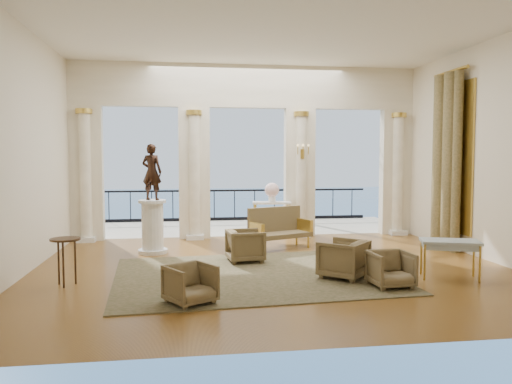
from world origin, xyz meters
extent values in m
plane|color=#44230D|center=(0.00, 0.00, 0.00)|extent=(9.00, 9.00, 0.00)
plane|color=#F2E6CB|center=(0.00, -4.00, 2.25)|extent=(9.00, 0.00, 9.00)
plane|color=#F2E6CB|center=(-4.50, 0.00, 2.25)|extent=(0.00, 8.00, 8.00)
plane|color=#F2E6CB|center=(4.50, 0.00, 2.25)|extent=(0.00, 8.00, 8.00)
plane|color=white|center=(0.00, 0.00, 4.50)|extent=(9.00, 9.00, 0.00)
cube|color=beige|center=(0.00, 3.85, 3.95)|extent=(9.00, 0.30, 1.10)
cube|color=beige|center=(-4.10, 3.85, 1.70)|extent=(0.80, 0.30, 3.40)
cylinder|color=beige|center=(-4.10, 3.67, 1.60)|extent=(0.28, 0.28, 3.20)
cylinder|color=gold|center=(-4.10, 3.67, 3.25)|extent=(0.40, 0.40, 0.12)
cube|color=silver|center=(-4.10, 3.67, 0.06)|extent=(0.45, 0.45, 0.12)
cube|color=beige|center=(-1.40, 3.85, 1.70)|extent=(0.80, 0.30, 3.40)
cylinder|color=beige|center=(-1.40, 3.67, 1.60)|extent=(0.28, 0.28, 3.20)
cylinder|color=gold|center=(-1.40, 3.67, 3.25)|extent=(0.40, 0.40, 0.12)
cube|color=silver|center=(-1.40, 3.67, 0.06)|extent=(0.45, 0.45, 0.12)
cube|color=beige|center=(1.40, 3.85, 1.70)|extent=(0.80, 0.30, 3.40)
cylinder|color=beige|center=(1.40, 3.67, 1.60)|extent=(0.28, 0.28, 3.20)
cylinder|color=gold|center=(1.40, 3.67, 3.25)|extent=(0.40, 0.40, 0.12)
cube|color=silver|center=(1.40, 3.67, 0.06)|extent=(0.45, 0.45, 0.12)
cube|color=beige|center=(4.10, 3.85, 1.70)|extent=(0.80, 0.30, 3.40)
cylinder|color=beige|center=(4.10, 3.67, 1.60)|extent=(0.28, 0.28, 3.20)
cylinder|color=gold|center=(4.10, 3.67, 3.25)|extent=(0.40, 0.40, 0.12)
cube|color=silver|center=(4.10, 3.67, 0.06)|extent=(0.45, 0.45, 0.12)
cube|color=#A9A18B|center=(0.00, 5.80, -0.05)|extent=(10.00, 3.60, 0.10)
cube|color=black|center=(0.00, 7.40, 1.00)|extent=(9.00, 0.06, 0.06)
cube|color=black|center=(0.00, 7.40, 0.05)|extent=(9.00, 0.06, 0.10)
cylinder|color=black|center=(0.00, 7.40, 0.50)|extent=(0.03, 0.03, 1.00)
cylinder|color=black|center=(-4.10, 7.40, 0.50)|extent=(0.03, 0.03, 1.00)
cylinder|color=black|center=(4.10, 7.40, 0.50)|extent=(0.03, 0.03, 1.00)
cylinder|color=#4C3823|center=(2.00, 6.60, 2.10)|extent=(0.20, 0.20, 4.20)
plane|color=navy|center=(0.00, 60.00, -6.00)|extent=(160.00, 160.00, 0.00)
cylinder|color=brown|center=(4.30, 1.05, 2.00)|extent=(0.26, 0.26, 4.00)
cylinder|color=brown|center=(4.26, 1.50, 2.00)|extent=(0.32, 0.32, 4.00)
cylinder|color=brown|center=(4.30, 1.95, 2.00)|extent=(0.26, 0.26, 4.00)
cylinder|color=gold|center=(4.35, 1.50, 4.05)|extent=(0.08, 1.40, 0.08)
cube|color=gold|center=(4.47, 1.50, 2.10)|extent=(0.04, 1.60, 3.40)
cube|color=gold|center=(1.40, 3.53, 2.20)|extent=(0.10, 0.04, 0.25)
cylinder|color=gold|center=(1.26, 3.45, 2.30)|extent=(0.02, 0.02, 0.22)
cylinder|color=gold|center=(1.40, 3.45, 2.30)|extent=(0.02, 0.02, 0.22)
cylinder|color=gold|center=(1.54, 3.45, 2.30)|extent=(0.02, 0.02, 0.22)
cube|color=#31391C|center=(-0.44, -0.48, 0.01)|extent=(5.10, 4.10, 0.02)
imported|color=#3F301D|center=(-1.58, -2.08, 0.32)|extent=(0.83, 0.82, 0.64)
imported|color=#3F301D|center=(1.66, -1.61, 0.33)|extent=(0.67, 0.63, 0.65)
imported|color=#3F301D|center=(1.09, -0.91, 0.37)|extent=(1.00, 1.00, 0.75)
imported|color=#3F301D|center=(-0.44, 0.70, 0.36)|extent=(0.73, 0.77, 0.72)
cube|color=#3F301D|center=(0.55, 2.03, 0.32)|extent=(1.55, 1.10, 0.11)
cube|color=#3F301D|center=(0.44, 2.29, 0.66)|extent=(1.35, 0.64, 0.58)
cube|color=gold|center=(-0.07, 1.77, 0.51)|extent=(0.31, 0.57, 0.28)
cube|color=gold|center=(1.16, 2.29, 0.51)|extent=(0.31, 0.57, 0.28)
cylinder|color=gold|center=(0.07, 1.58, 0.13)|extent=(0.05, 0.05, 0.27)
cylinder|color=gold|center=(1.21, 2.06, 0.13)|extent=(0.05, 0.05, 0.27)
cylinder|color=gold|center=(-0.11, 2.01, 0.13)|extent=(0.05, 0.05, 0.27)
cylinder|color=gold|center=(1.02, 2.49, 0.13)|extent=(0.05, 0.05, 0.27)
cube|color=#9AB5C2|center=(2.93, -1.17, 0.65)|extent=(1.10, 0.83, 0.04)
cylinder|color=gold|center=(2.43, -1.24, 0.31)|extent=(0.04, 0.04, 0.63)
cylinder|color=gold|center=(3.28, -1.53, 0.31)|extent=(0.04, 0.04, 0.63)
cylinder|color=gold|center=(2.58, -0.82, 0.31)|extent=(0.04, 0.04, 0.63)
cylinder|color=gold|center=(3.42, -1.11, 0.31)|extent=(0.04, 0.04, 0.63)
cylinder|color=silver|center=(-2.36, 1.89, 0.04)|extent=(0.64, 0.64, 0.09)
cylinder|color=silver|center=(-2.36, 1.89, 0.59)|extent=(0.47, 0.47, 1.03)
cylinder|color=silver|center=(-2.36, 1.89, 1.15)|extent=(0.60, 0.60, 0.06)
imported|color=black|center=(-2.36, 1.89, 1.79)|extent=(0.52, 0.44, 1.23)
cube|color=silver|center=(0.60, 3.55, 0.93)|extent=(1.05, 0.53, 0.06)
cylinder|color=gold|center=(0.14, 3.48, 0.45)|extent=(0.05, 0.05, 0.90)
cylinder|color=gold|center=(1.02, 3.35, 0.45)|extent=(0.05, 0.05, 0.90)
cylinder|color=gold|center=(0.18, 3.75, 0.45)|extent=(0.05, 0.05, 0.90)
cylinder|color=gold|center=(1.06, 3.62, 0.45)|extent=(0.05, 0.05, 0.90)
cylinder|color=silver|center=(0.60, 3.55, 1.07)|extent=(0.19, 0.19, 0.23)
sphere|color=pink|center=(0.60, 3.55, 1.26)|extent=(0.37, 0.37, 0.37)
cylinder|color=black|center=(-3.60, -0.74, 0.77)|extent=(0.49, 0.49, 0.03)
cylinder|color=black|center=(-3.47, -0.66, 0.38)|extent=(0.03, 0.03, 0.76)
cylinder|color=black|center=(-3.74, -0.66, 0.38)|extent=(0.03, 0.03, 0.76)
cylinder|color=black|center=(-3.61, -0.89, 0.38)|extent=(0.03, 0.03, 0.76)
camera|label=1|loc=(-1.64, -9.22, 2.12)|focal=35.00mm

